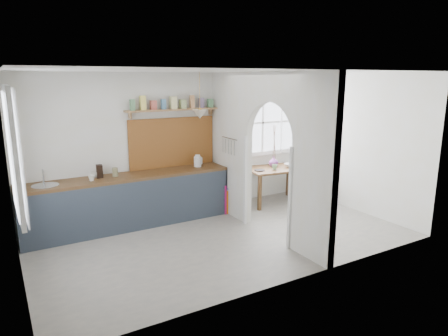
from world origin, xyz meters
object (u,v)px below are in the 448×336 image
chair_right (307,175)px  kettle (198,161)px  chair_left (237,186)px  dining_table (275,185)px  vase (274,161)px

chair_right → kettle: size_ratio=4.29×
chair_left → kettle: 0.92m
chair_left → chair_right: 1.82m
chair_left → kettle: kettle is taller
kettle → dining_table: bearing=-26.1°
chair_right → vase: (-0.82, 0.12, 0.36)m
chair_left → vase: bearing=121.1°
dining_table → vase: vase is taller
dining_table → vase: size_ratio=5.65×
dining_table → kettle: bearing=-179.5°
vase → chair_right: bearing=-8.1°
chair_right → kettle: kettle is taller
dining_table → chair_right: (0.89, 0.03, 0.11)m
kettle → vase: size_ratio=1.07×
dining_table → kettle: 1.78m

